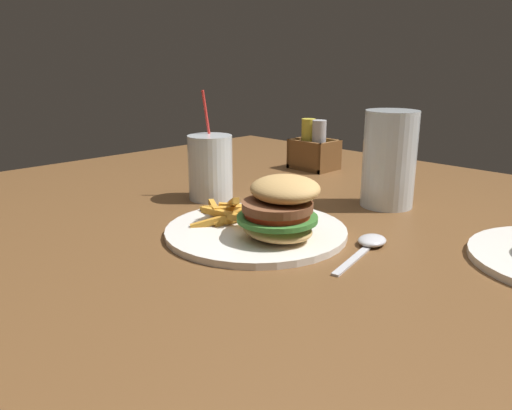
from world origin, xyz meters
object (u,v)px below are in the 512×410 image
beer_glass (389,162)px  juice_glass (210,170)px  meal_plate_near (266,219)px  spoon (370,243)px  condiment_caddy (314,151)px

beer_glass → juice_glass: 0.32m
meal_plate_near → spoon: meal_plate_near is taller
meal_plate_near → condiment_caddy: size_ratio=2.41×
juice_glass → beer_glass: bearing=36.6°
beer_glass → meal_plate_near: bearing=-97.0°
beer_glass → spoon: beer_glass is taller
juice_glass → spoon: bearing=-0.8°
spoon → meal_plate_near: bearing=109.1°
beer_glass → juice_glass: juice_glass is taller
meal_plate_near → condiment_caddy: bearing=121.0°
spoon → juice_glass: bearing=76.8°
meal_plate_near → spoon: size_ratio=1.85×
beer_glass → condiment_caddy: bearing=152.4°
spoon → condiment_caddy: 0.51m
juice_glass → condiment_caddy: juice_glass is taller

